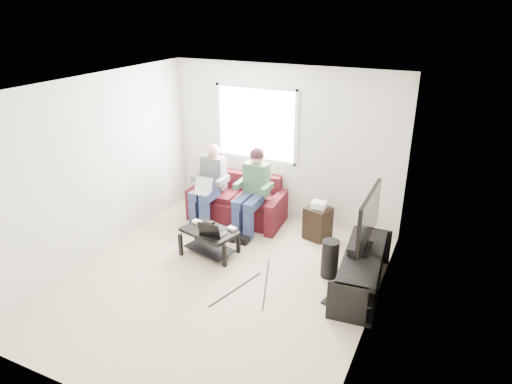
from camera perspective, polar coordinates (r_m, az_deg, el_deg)
floor at (r=6.33m, az=-4.56°, el=-10.91°), size 4.50×4.50×0.00m
ceiling at (r=5.35m, az=-5.43°, el=12.97°), size 4.50×4.50×0.00m
wall_back at (r=7.62m, az=3.50°, el=5.95°), size 4.50×0.00×4.50m
wall_front at (r=4.15m, az=-20.82°, el=-10.92°), size 4.50×0.00×4.50m
wall_left at (r=6.88m, az=-19.59°, el=2.75°), size 0.00×4.50×4.50m
wall_right at (r=5.09m, az=15.03°, el=-3.69°), size 0.00×4.50×4.50m
window at (r=7.72m, az=0.02°, el=8.51°), size 1.48×0.04×1.28m
sofa at (r=7.86m, az=-2.25°, el=-1.36°), size 1.68×0.86×0.76m
person_left at (r=7.67m, az=-5.85°, el=1.30°), size 0.40×0.71×1.31m
person_right at (r=7.30m, az=-0.38°, el=0.82°), size 0.40×0.71×1.35m
laptop_silver at (r=7.47m, az=-6.86°, el=0.40°), size 0.37×0.30×0.24m
coffee_table at (r=6.79m, az=-5.86°, el=-5.56°), size 0.90×0.68×0.40m
laptop_black at (r=6.57m, az=-5.39°, el=-4.33°), size 0.39×0.33×0.24m
controller_a at (r=6.96m, az=-7.39°, el=-3.73°), size 0.15×0.12×0.04m
controller_b at (r=6.91m, az=-5.86°, el=-3.82°), size 0.15×0.11×0.04m
controller_c at (r=6.71m, az=-3.04°, el=-4.59°), size 0.16×0.13×0.04m
tv_stand at (r=6.18m, az=13.05°, el=-9.83°), size 0.61×1.60×0.52m
tv at (r=5.91m, az=13.88°, el=-3.21°), size 0.12×1.10×0.81m
soundbar at (r=6.11m, az=12.44°, el=-6.47°), size 0.12×0.50×0.10m
drink_cup at (r=6.56m, az=14.13°, el=-4.42°), size 0.08×0.08×0.12m
console_white at (r=5.81m, az=12.20°, el=-11.20°), size 0.30×0.22×0.06m
console_grey at (r=6.39m, az=13.73°, el=-7.86°), size 0.34×0.26×0.08m
console_black at (r=6.10m, az=13.01°, el=-9.45°), size 0.38×0.30×0.07m
subwoofer at (r=6.34m, az=9.22°, el=-8.23°), size 0.24×0.24×0.54m
keyboard_floor at (r=6.05m, az=9.64°, el=-12.82°), size 0.23×0.43×0.02m
end_table at (r=7.28m, az=7.73°, el=-3.72°), size 0.35×0.35×0.62m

